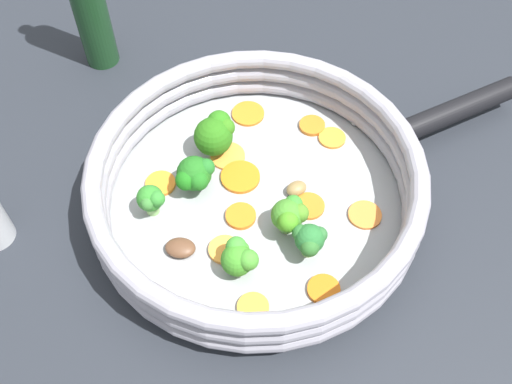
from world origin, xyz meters
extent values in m
plane|color=#22252C|center=(0.00, 0.00, 0.00)|extent=(4.00, 4.00, 0.00)
cylinder|color=#939699|center=(0.00, 0.00, 0.01)|extent=(0.34, 0.34, 0.02)
torus|color=#93909C|center=(0.00, 0.00, 0.03)|extent=(0.36, 0.36, 0.02)
torus|color=#93909C|center=(0.00, 0.00, 0.05)|extent=(0.36, 0.36, 0.02)
torus|color=#93909C|center=(0.00, 0.00, 0.07)|extent=(0.36, 0.36, 0.02)
cylinder|color=black|center=(0.03, -0.27, 0.03)|extent=(0.05, 0.19, 0.03)
sphere|color=#939598|center=(-0.02, -0.16, 0.02)|extent=(0.01, 0.01, 0.01)
sphere|color=#929596|center=(0.07, -0.15, 0.02)|extent=(0.01, 0.01, 0.01)
cylinder|color=orange|center=(-0.03, -0.05, 0.02)|extent=(0.05, 0.05, 0.00)
cylinder|color=orange|center=(0.06, 0.10, 0.02)|extent=(0.04, 0.04, 0.00)
cylinder|color=orange|center=(0.07, 0.01, 0.02)|extent=(0.05, 0.05, 0.00)
cylinder|color=orange|center=(0.08, -0.10, 0.02)|extent=(0.04, 0.04, 0.00)
cylinder|color=orange|center=(0.13, -0.03, 0.02)|extent=(0.06, 0.06, 0.00)
cylinder|color=orange|center=(-0.13, -0.03, 0.02)|extent=(0.04, 0.04, 0.00)
cylinder|color=orange|center=(0.03, 0.01, 0.02)|extent=(0.05, 0.05, 0.00)
cylinder|color=orange|center=(-0.06, -0.11, 0.02)|extent=(0.04, 0.04, 0.00)
cylinder|color=#F99A38|center=(-0.05, 0.05, 0.02)|extent=(0.05, 0.05, 0.01)
cylinder|color=orange|center=(-0.12, 0.05, 0.02)|extent=(0.03, 0.03, 0.00)
cylinder|color=orange|center=(0.05, -0.12, 0.02)|extent=(0.05, 0.05, 0.00)
cylinder|color=orange|center=(-0.02, 0.02, 0.02)|extent=(0.04, 0.04, 0.01)
cylinder|color=#83B665|center=(0.02, 0.11, 0.03)|extent=(0.01, 0.01, 0.02)
sphere|color=#2C7926|center=(0.02, 0.11, 0.04)|extent=(0.03, 0.03, 0.03)
sphere|color=#2F7D2C|center=(0.02, 0.11, 0.05)|extent=(0.02, 0.02, 0.02)
sphere|color=#33712D|center=(0.01, 0.12, 0.05)|extent=(0.01, 0.01, 0.01)
cylinder|color=#76A64D|center=(-0.08, 0.05, 0.02)|extent=(0.01, 0.01, 0.01)
sphere|color=#398624|center=(-0.08, 0.05, 0.04)|extent=(0.03, 0.03, 0.03)
sphere|color=#43872E|center=(-0.07, 0.04, 0.04)|extent=(0.02, 0.02, 0.02)
sphere|color=#408E2C|center=(-0.09, 0.04, 0.05)|extent=(0.02, 0.02, 0.02)
sphere|color=#3B8E2E|center=(-0.07, 0.04, 0.04)|extent=(0.02, 0.02, 0.02)
cylinder|color=#7EB669|center=(0.04, 0.06, 0.02)|extent=(0.01, 0.01, 0.01)
sphere|color=#1F641C|center=(0.04, 0.06, 0.04)|extent=(0.04, 0.04, 0.04)
sphere|color=#1D651A|center=(0.03, 0.06, 0.05)|extent=(0.02, 0.02, 0.02)
sphere|color=#206823|center=(0.04, 0.04, 0.05)|extent=(0.02, 0.02, 0.02)
sphere|color=#196816|center=(0.03, 0.07, 0.04)|extent=(0.02, 0.02, 0.02)
cylinder|color=#85AE5F|center=(-0.08, -0.03, 0.03)|extent=(0.01, 0.01, 0.02)
sphere|color=#26692E|center=(-0.08, -0.03, 0.04)|extent=(0.03, 0.03, 0.03)
sphere|color=#2B6630|center=(-0.08, -0.04, 0.05)|extent=(0.02, 0.02, 0.02)
sphere|color=#2B6529|center=(-0.09, -0.03, 0.05)|extent=(0.02, 0.02, 0.02)
sphere|color=#29672C|center=(-0.07, -0.02, 0.05)|extent=(0.02, 0.02, 0.02)
cylinder|color=#81B06C|center=(0.08, 0.02, 0.03)|extent=(0.02, 0.02, 0.02)
sphere|color=#276715|center=(0.08, 0.02, 0.05)|extent=(0.05, 0.05, 0.05)
sphere|color=#297017|center=(0.09, 0.01, 0.05)|extent=(0.03, 0.03, 0.03)
sphere|color=#307017|center=(0.08, 0.01, 0.05)|extent=(0.02, 0.02, 0.02)
cylinder|color=#6B9D50|center=(-0.05, -0.02, 0.02)|extent=(0.02, 0.02, 0.02)
sphere|color=#3E8127|center=(-0.05, -0.02, 0.04)|extent=(0.04, 0.04, 0.04)
sphere|color=#408A1D|center=(-0.06, -0.01, 0.05)|extent=(0.02, 0.02, 0.02)
sphere|color=#35862A|center=(-0.04, -0.03, 0.05)|extent=(0.02, 0.02, 0.02)
sphere|color=#477D22|center=(-0.05, -0.03, 0.05)|extent=(0.02, 0.02, 0.02)
ellipsoid|color=brown|center=(-0.04, 0.10, 0.02)|extent=(0.04, 0.04, 0.01)
ellipsoid|color=olive|center=(-0.01, -0.05, 0.02)|extent=(0.02, 0.03, 0.01)
camera|label=1|loc=(-0.36, 0.13, 0.57)|focal=42.00mm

